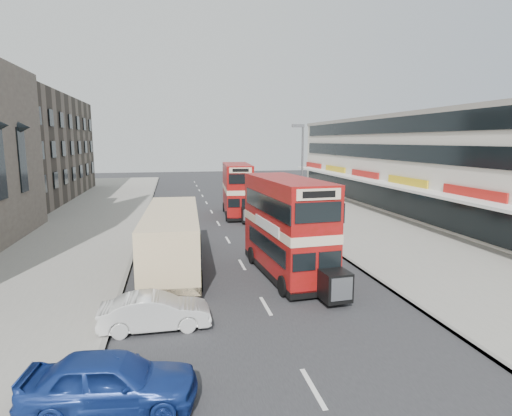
{
  "coord_description": "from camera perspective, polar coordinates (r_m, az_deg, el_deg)",
  "views": [
    {
      "loc": [
        -3.68,
        -14.2,
        6.85
      ],
      "look_at": [
        0.41,
        6.09,
        3.5
      ],
      "focal_mm": 29.36,
      "sensor_mm": 36.0,
      "label": 1
    }
  ],
  "objects": [
    {
      "name": "road_surface",
      "position": [
        35.07,
        -5.16,
        -2.11
      ],
      "size": [
        12.0,
        90.0,
        0.01
      ],
      "primitive_type": "cube",
      "color": "#28282B",
      "rests_on": "ground"
    },
    {
      "name": "commercial_row",
      "position": [
        43.28,
        21.81,
        5.68
      ],
      "size": [
        9.9,
        46.2,
        9.3
      ],
      "color": "beige",
      "rests_on": "ground"
    },
    {
      "name": "ground",
      "position": [
        16.19,
        2.95,
        -15.85
      ],
      "size": [
        160.0,
        160.0,
        0.0
      ],
      "primitive_type": "plane",
      "color": "#28282B",
      "rests_on": "ground"
    },
    {
      "name": "coach",
      "position": [
        23.28,
        -11.35,
        -3.75
      ],
      "size": [
        3.22,
        11.05,
        2.9
      ],
      "rotation": [
        0.0,
        0.0,
        -0.04
      ],
      "color": "black",
      "rests_on": "ground"
    },
    {
      "name": "pavement_left",
      "position": [
        35.84,
        -24.62,
        -2.56
      ],
      "size": [
        12.0,
        90.0,
        0.15
      ],
      "primitive_type": "cube",
      "color": "gray",
      "rests_on": "ground"
    },
    {
      "name": "car_right_a",
      "position": [
        33.24,
        4.46,
        -1.62
      ],
      "size": [
        4.49,
        2.11,
        1.27
      ],
      "primitive_type": "imported",
      "rotation": [
        0.0,
        0.0,
        -1.65
      ],
      "color": "maroon",
      "rests_on": "ground"
    },
    {
      "name": "kerb_left",
      "position": [
        34.95,
        -15.16,
        -2.32
      ],
      "size": [
        0.2,
        90.0,
        0.16
      ],
      "primitive_type": "cube",
      "color": "gray",
      "rests_on": "ground"
    },
    {
      "name": "pedestrian_far",
      "position": [
        47.52,
        4.2,
        2.24
      ],
      "size": [
        1.23,
        0.96,
        1.95
      ],
      "primitive_type": "imported",
      "rotation": [
        0.0,
        0.0,
        0.49
      ],
      "color": "gray",
      "rests_on": "pavement_right"
    },
    {
      "name": "street_lamp",
      "position": [
        33.84,
        6.19,
        5.63
      ],
      "size": [
        1.0,
        0.2,
        8.12
      ],
      "color": "slate",
      "rests_on": "ground"
    },
    {
      "name": "bus_second",
      "position": [
        38.24,
        -2.57,
        2.52
      ],
      "size": [
        2.82,
        8.48,
        4.6
      ],
      "rotation": [
        0.0,
        0.0,
        3.07
      ],
      "color": "black",
      "rests_on": "ground"
    },
    {
      "name": "pedestrian_near",
      "position": [
        32.51,
        10.99,
        -1.3
      ],
      "size": [
        0.78,
        0.68,
        1.76
      ],
      "primitive_type": "imported",
      "rotation": [
        0.0,
        0.0,
        3.6
      ],
      "color": "gray",
      "rests_on": "pavement_right"
    },
    {
      "name": "brick_terrace",
      "position": [
        55.33,
        -31.0,
        7.01
      ],
      "size": [
        14.0,
        28.0,
        12.0
      ],
      "primitive_type": "cube",
      "color": "#66594C",
      "rests_on": "ground"
    },
    {
      "name": "car_right_b",
      "position": [
        38.61,
        1.93,
        -0.17
      ],
      "size": [
        4.29,
        2.24,
        1.15
      ],
      "primitive_type": "imported",
      "rotation": [
        0.0,
        0.0,
        -1.49
      ],
      "color": "#C13C13",
      "rests_on": "ground"
    },
    {
      "name": "cyclist",
      "position": [
        35.06,
        2.01,
        -0.86
      ],
      "size": [
        0.68,
        1.78,
        2.18
      ],
      "rotation": [
        0.0,
        0.0,
        -0.04
      ],
      "color": "gray",
      "rests_on": "ground"
    },
    {
      "name": "car_left_front",
      "position": [
        16.18,
        -13.57,
        -13.58
      ],
      "size": [
        4.01,
        1.43,
        1.31
      ],
      "primitive_type": "imported",
      "rotation": [
        0.0,
        0.0,
        1.58
      ],
      "color": "white",
      "rests_on": "ground"
    },
    {
      "name": "bus_main",
      "position": [
        21.21,
        4.27,
        -2.56
      ],
      "size": [
        3.04,
        8.83,
        4.83
      ],
      "rotation": [
        0.0,
        0.0,
        3.22
      ],
      "color": "black",
      "rests_on": "ground"
    },
    {
      "name": "car_left_near",
      "position": [
        12.19,
        -19.2,
        -21.35
      ],
      "size": [
        4.6,
        2.29,
        1.51
      ],
      "primitive_type": "imported",
      "rotation": [
        0.0,
        0.0,
        1.45
      ],
      "color": "navy",
      "rests_on": "ground"
    },
    {
      "name": "kerb_right",
      "position": [
        36.21,
        4.48,
        -1.63
      ],
      "size": [
        0.2,
        90.0,
        0.16
      ],
      "primitive_type": "cube",
      "color": "gray",
      "rests_on": "ground"
    },
    {
      "name": "car_right_c",
      "position": [
        45.84,
        0.06,
        1.35
      ],
      "size": [
        3.67,
        1.76,
        1.21
      ],
      "primitive_type": "imported",
      "rotation": [
        0.0,
        0.0,
        -1.48
      ],
      "color": "#5D9DBB",
      "rests_on": "ground"
    },
    {
      "name": "pavement_right",
      "position": [
        38.23,
        13.02,
        -1.26
      ],
      "size": [
        12.0,
        90.0,
        0.15
      ],
      "primitive_type": "cube",
      "color": "gray",
      "rests_on": "ground"
    }
  ]
}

